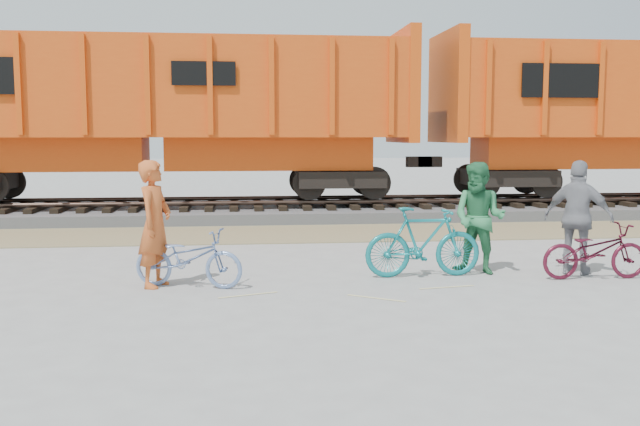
# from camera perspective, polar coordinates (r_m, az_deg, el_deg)

# --- Properties ---
(ground) EXTENTS (120.00, 120.00, 0.00)m
(ground) POSITION_cam_1_polar(r_m,az_deg,el_deg) (11.22, -0.67, -5.57)
(ground) COLOR #9E9E99
(ground) RESTS_ON ground
(gravel_strip) EXTENTS (120.00, 3.00, 0.02)m
(gravel_strip) POSITION_cam_1_polar(r_m,az_deg,el_deg) (16.62, -2.51, -1.67)
(gravel_strip) COLOR #887A54
(gravel_strip) RESTS_ON ground
(ballast_bed) EXTENTS (120.00, 4.00, 0.30)m
(ballast_bed) POSITION_cam_1_polar(r_m,az_deg,el_deg) (20.07, -3.16, 0.10)
(ballast_bed) COLOR slate
(ballast_bed) RESTS_ON ground
(track) EXTENTS (120.00, 2.60, 0.24)m
(track) POSITION_cam_1_polar(r_m,az_deg,el_deg) (20.04, -3.17, 1.02)
(track) COLOR black
(track) RESTS_ON ballast_bed
(hopper_car_center) EXTENTS (14.00, 3.13, 4.65)m
(hopper_car_center) POSITION_cam_1_polar(r_m,az_deg,el_deg) (20.08, -13.05, 8.12)
(hopper_car_center) COLOR black
(hopper_car_center) RESTS_ON track
(bicycle_blue) EXTENTS (1.80, 1.08, 0.89)m
(bicycle_blue) POSITION_cam_1_polar(r_m,az_deg,el_deg) (10.98, -10.47, -3.56)
(bicycle_blue) COLOR #6C88BC
(bicycle_blue) RESTS_ON ground
(bicycle_teal) EXTENTS (1.92, 0.59, 1.15)m
(bicycle_teal) POSITION_cam_1_polar(r_m,az_deg,el_deg) (11.68, 8.24, -2.31)
(bicycle_teal) COLOR #12787D
(bicycle_teal) RESTS_ON ground
(bicycle_maroon) EXTENTS (1.73, 0.63, 0.90)m
(bicycle_maroon) POSITION_cam_1_polar(r_m,az_deg,el_deg) (12.23, 21.13, -2.87)
(bicycle_maroon) COLOR #4B1121
(bicycle_maroon) RESTS_ON ground
(person_solo) EXTENTS (0.66, 0.81, 1.93)m
(person_solo) POSITION_cam_1_polar(r_m,az_deg,el_deg) (11.05, -13.07, -0.85)
(person_solo) COLOR #C85724
(person_solo) RESTS_ON ground
(person_man) EXTENTS (1.14, 1.11, 1.86)m
(person_man) POSITION_cam_1_polar(r_m,az_deg,el_deg) (12.11, 12.62, -0.40)
(person_man) COLOR #2D7948
(person_man) RESTS_ON ground
(person_woman) EXTENTS (1.15, 1.06, 1.89)m
(person_woman) POSITION_cam_1_polar(r_m,az_deg,el_deg) (12.47, 19.97, -0.35)
(person_woman) COLOR gray
(person_woman) RESTS_ON ground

